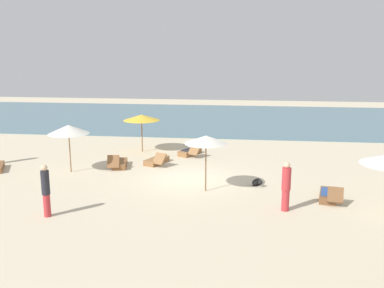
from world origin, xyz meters
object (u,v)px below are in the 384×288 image
object	(u,v)px
umbrella_4	(69,129)
person_0	(46,190)
person_1	(286,186)
lounger_4	(328,195)
lounger_5	(120,164)
lounger_2	(157,161)
umbrella_0	(206,140)
umbrella_3	(142,118)
lounger_0	(190,152)
dog	(257,182)

from	to	relation	value
umbrella_4	person_0	bearing A→B (deg)	-76.14
umbrella_4	person_1	distance (m)	10.43
person_0	lounger_4	bearing A→B (deg)	16.23
lounger_5	person_0	xyz separation A→B (m)	(-0.70, -6.55, 0.80)
lounger_2	person_1	distance (m)	8.29
lounger_5	person_1	bearing A→B (deg)	-33.33
umbrella_0	lounger_4	world-z (taller)	umbrella_0
umbrella_3	lounger_0	size ratio (longest dim) A/B	1.19
umbrella_0	lounger_5	world-z (taller)	umbrella_0
lounger_4	person_1	bearing A→B (deg)	-142.35
lounger_2	person_1	xyz separation A→B (m)	(5.88, -5.80, 0.76)
umbrella_3	lounger_0	bearing A→B (deg)	-9.78
umbrella_4	umbrella_3	bearing A→B (deg)	61.74
dog	umbrella_3	bearing A→B (deg)	138.75
umbrella_0	umbrella_4	xyz separation A→B (m)	(-6.57, 1.99, -0.10)
lounger_5	umbrella_3	bearing A→B (deg)	83.79
umbrella_3	dog	xyz separation A→B (m)	(6.29, -5.52, -1.77)
lounger_4	lounger_5	bearing A→B (deg)	158.81
umbrella_3	lounger_5	world-z (taller)	umbrella_3
umbrella_0	person_0	distance (m)	6.37
lounger_5	lounger_4	bearing A→B (deg)	-21.19
lounger_2	person_0	bearing A→B (deg)	-108.10
umbrella_0	dog	xyz separation A→B (m)	(2.12, 0.94, -1.99)
umbrella_3	umbrella_0	bearing A→B (deg)	-57.12
person_0	umbrella_3	bearing A→B (deg)	83.88
umbrella_4	lounger_0	size ratio (longest dim) A/B	1.28
umbrella_4	person_1	xyz separation A→B (m)	(9.62, -3.86, -1.12)
lounger_2	dog	distance (m)	5.78
lounger_2	dog	world-z (taller)	lounger_2
umbrella_3	person_1	bearing A→B (deg)	-49.04
lounger_0	lounger_5	distance (m)	4.25
lounger_5	person_0	size ratio (longest dim) A/B	0.93
umbrella_4	lounger_2	size ratio (longest dim) A/B	1.26
umbrella_4	person_0	size ratio (longest dim) A/B	1.21
lounger_4	dog	world-z (taller)	lounger_4
person_0	dog	distance (m)	8.59
umbrella_3	lounger_5	distance (m)	3.79
umbrella_4	lounger_2	bearing A→B (deg)	27.38
lounger_2	lounger_5	world-z (taller)	lounger_5
umbrella_0	person_0	size ratio (longest dim) A/B	1.24
lounger_5	dog	distance (m)	7.00
umbrella_0	lounger_5	bearing A→B (deg)	145.44
lounger_2	person_0	xyz separation A→B (m)	(-2.41, -7.36, 0.81)
lounger_4	lounger_5	size ratio (longest dim) A/B	1.03
lounger_5	person_0	distance (m)	6.64
lounger_4	dog	distance (m)	3.06
lounger_5	person_0	world-z (taller)	person_0
lounger_4	person_1	distance (m)	2.35
umbrella_0	lounger_4	bearing A→B (deg)	-5.96
person_1	umbrella_0	bearing A→B (deg)	148.55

